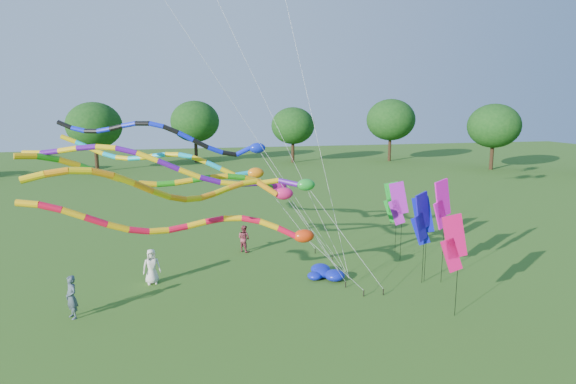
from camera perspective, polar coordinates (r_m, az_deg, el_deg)
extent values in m
plane|color=#295516|center=(20.06, 4.32, -15.47)|extent=(160.00, 160.00, 0.00)
cylinder|color=#382314|center=(76.07, 23.48, 4.01)|extent=(0.50, 0.50, 2.74)
ellipsoid|color=#103B10|center=(75.81, 23.67, 6.69)|extent=(5.78, 5.78, 4.91)
cylinder|color=#382314|center=(70.60, 11.74, 4.29)|extent=(0.50, 0.50, 2.91)
ellipsoid|color=#103B10|center=(70.31, 11.86, 7.37)|extent=(6.15, 6.15, 5.22)
cylinder|color=#382314|center=(74.16, 0.55, 4.66)|extent=(0.50, 0.50, 2.57)
ellipsoid|color=#103B10|center=(73.90, 0.55, 7.25)|extent=(5.42, 5.42, 4.61)
cylinder|color=#382314|center=(74.42, -10.88, 4.62)|extent=(0.50, 0.50, 2.88)
ellipsoid|color=#103B10|center=(74.14, -10.98, 7.51)|extent=(6.09, 6.09, 5.17)
cylinder|color=#382314|center=(67.74, -21.75, 3.52)|extent=(0.50, 0.50, 2.92)
ellipsoid|color=#103B10|center=(67.44, -21.97, 6.73)|extent=(6.15, 6.15, 5.23)
cylinder|color=black|center=(22.90, 8.97, -11.77)|extent=(0.05, 0.05, 0.30)
cylinder|color=silver|center=(21.89, 5.55, -8.49)|extent=(0.02, 0.02, 4.00)
ellipsoid|color=red|center=(21.08, 1.90, -5.23)|extent=(0.92, 0.59, 0.59)
cylinder|color=#F30D30|center=(20.95, -0.12, -4.78)|extent=(0.27, 0.27, 0.88)
cylinder|color=#FFB40D|center=(20.89, -2.29, -3.88)|extent=(0.27, 0.27, 0.84)
cylinder|color=#F30D30|center=(20.85, -4.44, -3.29)|extent=(0.27, 0.27, 0.79)
cylinder|color=#FFB40D|center=(20.82, -6.58, -3.11)|extent=(0.27, 0.27, 0.77)
cylinder|color=#F30D30|center=(20.79, -8.69, -3.32)|extent=(0.27, 0.27, 0.77)
cylinder|color=#FFB40D|center=(20.74, -10.79, -3.75)|extent=(0.27, 0.27, 0.78)
cylinder|color=#F30D30|center=(20.66, -12.91, -4.21)|extent=(0.27, 0.27, 0.78)
cylinder|color=#FFB40D|center=(20.53, -15.05, -4.47)|extent=(0.27, 0.27, 0.79)
cylinder|color=#F30D30|center=(20.37, -17.25, -4.39)|extent=(0.27, 0.27, 0.81)
cylinder|color=#FFB40D|center=(20.20, -19.50, -3.93)|extent=(0.27, 0.27, 0.85)
cylinder|color=#F30D30|center=(20.07, -21.79, -3.19)|extent=(0.27, 0.27, 0.87)
cylinder|color=#FFB40D|center=(20.00, -24.09, -2.34)|extent=(0.27, 0.27, 0.85)
cylinder|color=#F30D30|center=(20.03, -26.35, -1.63)|extent=(0.27, 0.27, 0.81)
cylinder|color=#FFB40D|center=(20.19, -28.51, -1.22)|extent=(0.27, 0.27, 0.78)
cylinder|color=black|center=(23.81, 6.86, -10.82)|extent=(0.05, 0.05, 0.30)
cylinder|color=silver|center=(21.97, 3.43, -5.76)|extent=(0.02, 0.02, 5.89)
ellipsoid|color=#E0185D|center=(20.44, -0.50, -0.18)|extent=(0.82, 0.53, 0.53)
cylinder|color=orange|center=(20.26, -2.53, 0.49)|extent=(0.24, 0.24, 1.01)
cylinder|color=yellow|center=(20.13, -4.58, 1.13)|extent=(0.24, 0.24, 0.67)
cylinder|color=orange|center=(19.82, -6.27, 0.72)|extent=(0.24, 0.24, 0.69)
cylinder|color=yellow|center=(19.49, -7.92, 0.11)|extent=(0.24, 0.24, 0.70)
cylinder|color=orange|center=(19.12, -9.56, -0.47)|extent=(0.24, 0.24, 0.69)
cylinder|color=yellow|center=(18.71, -11.23, -0.79)|extent=(0.24, 0.24, 0.70)
cylinder|color=orange|center=(18.27, -12.97, -0.71)|extent=(0.24, 0.24, 0.73)
cylinder|color=yellow|center=(17.84, -14.82, -0.22)|extent=(0.24, 0.24, 0.76)
cylinder|color=orange|center=(17.44, -16.80, 0.57)|extent=(0.24, 0.24, 0.77)
cylinder|color=yellow|center=(17.11, -18.91, 1.43)|extent=(0.24, 0.24, 0.75)
cylinder|color=orange|center=(16.89, -21.14, 2.08)|extent=(0.24, 0.24, 0.70)
cylinder|color=yellow|center=(16.77, -23.42, 2.33)|extent=(0.24, 0.24, 0.68)
cylinder|color=orange|center=(16.77, -25.73, 2.11)|extent=(0.24, 0.24, 0.69)
cylinder|color=yellow|center=(16.86, -28.03, 1.56)|extent=(0.24, 0.24, 0.71)
cylinder|color=black|center=(23.19, 11.22, -11.55)|extent=(0.05, 0.05, 0.30)
cylinder|color=silver|center=(22.01, 6.84, -5.47)|extent=(0.02, 0.02, 6.13)
ellipsoid|color=green|center=(21.26, 2.15, 0.87)|extent=(0.82, 0.53, 0.53)
cylinder|color=#4D0C8C|center=(21.44, 0.03, 1.13)|extent=(0.24, 0.24, 0.98)
cylinder|color=yellow|center=(21.58, -2.25, 1.22)|extent=(0.24, 0.24, 0.87)
cylinder|color=#4D0C8C|center=(21.45, -4.53, 0.98)|extent=(0.24, 0.24, 0.87)
cylinder|color=yellow|center=(21.32, -6.85, 1.02)|extent=(0.24, 0.24, 0.88)
cylinder|color=#4D0C8C|center=(21.19, -9.20, 1.43)|extent=(0.24, 0.24, 0.91)
cylinder|color=yellow|center=(21.10, -11.59, 2.18)|extent=(0.24, 0.24, 0.94)
cylinder|color=#4D0C8C|center=(21.08, -13.98, 3.12)|extent=(0.24, 0.24, 0.95)
cylinder|color=yellow|center=(21.16, -16.33, 4.02)|extent=(0.24, 0.24, 0.92)
cylinder|color=#4D0C8C|center=(21.35, -18.60, 4.67)|extent=(0.24, 0.24, 0.88)
cylinder|color=yellow|center=(21.65, -20.75, 4.96)|extent=(0.24, 0.24, 0.86)
cylinder|color=#4D0C8C|center=(22.06, -22.76, 4.89)|extent=(0.24, 0.24, 0.87)
cylinder|color=yellow|center=(22.53, -24.63, 4.59)|extent=(0.24, 0.24, 0.88)
cylinder|color=#4D0C8C|center=(23.06, -26.39, 4.27)|extent=(0.24, 0.24, 0.88)
cylinder|color=yellow|center=(23.60, -28.08, 4.10)|extent=(0.24, 0.24, 0.87)
cylinder|color=black|center=(25.14, 6.09, -9.64)|extent=(0.05, 0.05, 0.30)
cylinder|color=silver|center=(24.00, 1.36, -2.32)|extent=(0.02, 0.02, 7.57)
ellipsoid|color=#0D20BE|center=(23.48, -3.65, 5.22)|extent=(0.79, 0.51, 0.51)
cylinder|color=#0D1DDA|center=(23.54, -5.32, 4.82)|extent=(0.23, 0.23, 0.74)
cylinder|color=black|center=(23.53, -6.95, 4.54)|extent=(0.23, 0.23, 0.71)
cylinder|color=#0D1DDA|center=(23.39, -8.63, 4.95)|extent=(0.23, 0.23, 0.74)
cylinder|color=black|center=(23.30, -10.33, 5.65)|extent=(0.23, 0.23, 0.77)
cylinder|color=#0D1DDA|center=(23.27, -12.03, 6.46)|extent=(0.23, 0.23, 0.76)
cylinder|color=black|center=(23.34, -13.70, 7.19)|extent=(0.23, 0.23, 0.72)
cylinder|color=#0D1DDA|center=(23.50, -15.31, 7.66)|extent=(0.23, 0.23, 0.68)
cylinder|color=black|center=(23.75, -16.85, 7.79)|extent=(0.23, 0.23, 0.68)
cylinder|color=#0D1DDA|center=(24.07, -18.30, 7.59)|extent=(0.23, 0.23, 0.70)
cylinder|color=black|center=(24.44, -19.67, 7.22)|extent=(0.23, 0.23, 0.71)
cylinder|color=#0D1DDA|center=(24.84, -20.99, 6.87)|extent=(0.23, 0.23, 0.70)
cylinder|color=black|center=(25.23, -22.29, 6.69)|extent=(0.23, 0.23, 0.69)
cylinder|color=#0D1DDA|center=(25.60, -23.60, 6.81)|extent=(0.23, 0.23, 0.69)
cylinder|color=black|center=(25.93, -24.94, 7.21)|extent=(0.23, 0.23, 0.72)
cylinder|color=black|center=(28.76, 3.24, -6.99)|extent=(0.05, 0.05, 0.30)
cylinder|color=silver|center=(28.15, -0.26, -2.31)|extent=(0.02, 0.02, 5.71)
ellipsoid|color=orange|center=(27.86, -3.85, 2.27)|extent=(0.97, 0.62, 0.62)
cylinder|color=#0BADCB|center=(27.75, -5.43, 2.13)|extent=(0.28, 0.28, 0.89)
cylinder|color=yellow|center=(27.59, -7.14, 2.37)|extent=(0.28, 0.28, 0.89)
cylinder|color=#0BADCB|center=(27.61, -8.81, 3.13)|extent=(0.28, 0.28, 0.88)
cylinder|color=yellow|center=(27.72, -10.44, 3.79)|extent=(0.28, 0.28, 0.84)
cylinder|color=#0BADCB|center=(27.94, -12.03, 4.21)|extent=(0.28, 0.28, 0.81)
cylinder|color=yellow|center=(28.25, -13.54, 4.34)|extent=(0.28, 0.28, 0.81)
cylinder|color=#0BADCB|center=(28.64, -14.98, 4.24)|extent=(0.28, 0.28, 0.82)
cylinder|color=yellow|center=(29.07, -16.36, 4.02)|extent=(0.28, 0.28, 0.83)
cylinder|color=#0BADCB|center=(29.52, -17.70, 3.84)|extent=(0.28, 0.28, 0.82)
cylinder|color=yellow|center=(29.95, -19.03, 3.83)|extent=(0.28, 0.28, 0.81)
cylinder|color=#0BADCB|center=(30.34, -20.37, 4.07)|extent=(0.28, 0.28, 0.82)
cylinder|color=yellow|center=(30.68, -21.73, 4.54)|extent=(0.28, 0.28, 0.86)
cylinder|color=#0BADCB|center=(30.97, -23.14, 5.13)|extent=(0.28, 0.28, 0.88)
cylinder|color=yellow|center=(31.22, -24.57, 5.72)|extent=(0.28, 0.28, 0.87)
cylinder|color=black|center=(27.69, 5.26, -7.71)|extent=(0.05, 0.05, 0.30)
cylinder|color=silver|center=(26.32, 2.17, -3.65)|extent=(0.02, 0.02, 5.33)
ellipsoid|color=#940D5C|center=(25.20, -1.21, 0.53)|extent=(0.97, 0.62, 0.62)
cylinder|color=#1E8C12|center=(24.62, -2.60, 0.84)|extent=(0.28, 0.28, 1.09)
cylinder|color=#DDA00B|center=(24.05, -4.22, 1.46)|extent=(0.28, 0.28, 0.87)
cylinder|color=#1E8C12|center=(23.84, -6.17, 1.80)|extent=(0.28, 0.28, 0.84)
cylinder|color=#DDA00B|center=(23.73, -8.18, 1.82)|extent=(0.28, 0.28, 0.84)
cylinder|color=#1E8C12|center=(23.71, -10.21, 1.57)|extent=(0.28, 0.28, 0.86)
cylinder|color=#DDA00B|center=(23.73, -12.25, 1.22)|extent=(0.28, 0.28, 0.86)
cylinder|color=#1E8C12|center=(23.76, -14.28, 0.96)|extent=(0.28, 0.28, 0.84)
cylinder|color=#DDA00B|center=(23.77, -16.31, 0.94)|extent=(0.28, 0.28, 0.84)
cylinder|color=#1E8C12|center=(23.73, -18.33, 1.23)|extent=(0.28, 0.28, 0.86)
cylinder|color=#DDA00B|center=(23.65, -20.37, 1.80)|extent=(0.28, 0.28, 0.90)
cylinder|color=#1E8C12|center=(23.51, -22.42, 2.51)|extent=(0.28, 0.28, 0.91)
cylinder|color=#DDA00B|center=(23.35, -24.50, 3.19)|extent=(0.28, 0.28, 0.90)
cylinder|color=#1E8C12|center=(23.19, -26.58, 3.64)|extent=(0.28, 0.28, 0.87)
cylinder|color=#DDA00B|center=(23.04, -28.68, 3.76)|extent=(0.28, 0.28, 0.85)
cylinder|color=black|center=(24.23, 7.24, -10.45)|extent=(0.04, 0.04, 0.30)
cylinder|color=silver|center=(23.17, -4.54, 14.32)|extent=(0.01, 0.01, 22.26)
cylinder|color=black|center=(24.23, 7.24, -10.45)|extent=(0.04, 0.04, 0.30)
cylinder|color=silver|center=(20.70, -8.34, 12.98)|extent=(0.01, 0.01, 22.60)
cylinder|color=black|center=(24.23, 7.24, -10.45)|extent=(0.04, 0.04, 0.30)
cylinder|color=silver|center=(23.84, 2.85, 9.01)|extent=(0.01, 0.01, 16.37)
cylinder|color=black|center=(24.76, 17.98, -4.85)|extent=(0.02, 0.02, 4.89)
cube|color=#F60DBD|center=(24.19, 17.87, -0.71)|extent=(1.13, 0.41, 1.93)
cube|color=#F60DBD|center=(24.30, 17.64, -2.58)|extent=(0.99, 0.37, 1.51)
cylinder|color=black|center=(24.82, 16.05, -5.78)|extent=(0.02, 0.02, 3.99)
cube|color=#0D12B7|center=(24.45, 15.70, -2.62)|extent=(1.10, 0.53, 1.93)
cube|color=#0D12B7|center=(24.63, 15.42, -4.43)|extent=(0.96, 0.47, 1.51)
cylinder|color=black|center=(21.25, 19.46, -8.66)|extent=(0.02, 0.02, 4.04)
cube|color=#E40C5C|center=(20.75, 19.14, -4.99)|extent=(1.15, 0.27, 1.93)
cube|color=#E40C5C|center=(20.94, 18.80, -7.11)|extent=(1.00, 0.24, 1.51)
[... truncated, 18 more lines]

